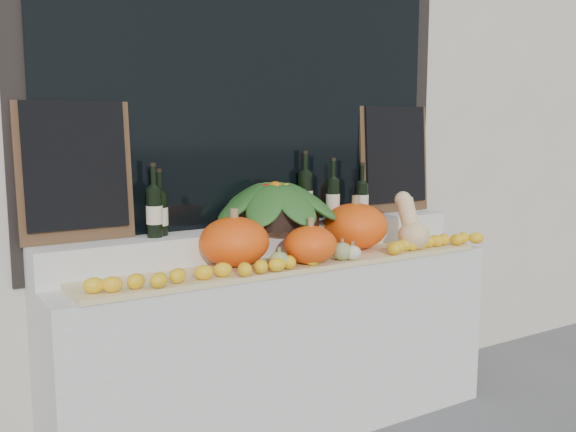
{
  "coord_description": "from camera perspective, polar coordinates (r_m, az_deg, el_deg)",
  "views": [
    {
      "loc": [
        -1.61,
        -1.15,
        1.57
      ],
      "look_at": [
        0.0,
        1.45,
        1.12
      ],
      "focal_mm": 40.0,
      "sensor_mm": 36.0,
      "label": 1
    }
  ],
  "objects": [
    {
      "name": "display_sill",
      "position": [
        3.32,
        -0.7,
        -11.54
      ],
      "size": [
        2.3,
        0.55,
        0.88
      ],
      "primitive_type": "cube",
      "color": "silver",
      "rests_on": "ground"
    },
    {
      "name": "straw_bedding",
      "position": [
        3.09,
        0.49,
        -4.3
      ],
      "size": [
        2.1,
        0.32,
        0.02
      ],
      "primitive_type": "cube",
      "color": "tan",
      "rests_on": "display_sill"
    },
    {
      "name": "wine_bottle_near_left",
      "position": [
        3.06,
        -11.32,
        0.25
      ],
      "size": [
        0.08,
        0.08,
        0.31
      ],
      "color": "black",
      "rests_on": "rear_tier"
    },
    {
      "name": "lemon_heap",
      "position": [
        2.99,
        1.62,
        -3.86
      ],
      "size": [
        2.2,
        0.16,
        0.06
      ],
      "primitive_type": null,
      "color": "yellow",
      "rests_on": "straw_bedding"
    },
    {
      "name": "chalkboard_right",
      "position": [
        3.84,
        9.47,
        5.18
      ],
      "size": [
        0.5,
        0.07,
        0.62
      ],
      "rotation": [
        -0.07,
        0.0,
        0.0
      ],
      "color": "#4C331E",
      "rests_on": "rear_tier"
    },
    {
      "name": "wine_bottle_far_right",
      "position": [
        3.6,
        6.57,
        1.48
      ],
      "size": [
        0.08,
        0.08,
        0.31
      ],
      "color": "black",
      "rests_on": "rear_tier"
    },
    {
      "name": "wine_bottle_tall",
      "position": [
        3.45,
        1.52,
        1.8
      ],
      "size": [
        0.08,
        0.08,
        0.38
      ],
      "color": "black",
      "rests_on": "rear_tier"
    },
    {
      "name": "wine_bottle_near_right",
      "position": [
        3.48,
        4.01,
        1.54
      ],
      "size": [
        0.08,
        0.08,
        0.34
      ],
      "color": "black",
      "rests_on": "rear_tier"
    },
    {
      "name": "produce_bowl",
      "position": [
        3.29,
        -1.16,
        1.1
      ],
      "size": [
        0.69,
        0.69,
        0.24
      ],
      "color": "black",
      "rests_on": "rear_tier"
    },
    {
      "name": "pumpkin_right",
      "position": [
        3.39,
        6.0,
        -0.9
      ],
      "size": [
        0.35,
        0.35,
        0.24
      ],
      "primitive_type": "ellipsoid",
      "rotation": [
        0.0,
        0.0,
        -0.03
      ],
      "color": "#FF550D",
      "rests_on": "straw_bedding"
    },
    {
      "name": "decorative_gourds",
      "position": [
        3.03,
        2.85,
        -3.41
      ],
      "size": [
        0.49,
        0.12,
        0.14
      ],
      "color": "#37691F",
      "rests_on": "straw_bedding"
    },
    {
      "name": "storefront_facade",
      "position": [
        3.82,
        -6.65,
        18.52
      ],
      "size": [
        7.0,
        0.94,
        4.5
      ],
      "color": "beige",
      "rests_on": "ground"
    },
    {
      "name": "chalkboard_left",
      "position": [
        2.97,
        -18.35,
        3.99
      ],
      "size": [
        0.5,
        0.07,
        0.62
      ],
      "rotation": [
        -0.07,
        0.0,
        0.0
      ],
      "color": "#4C331E",
      "rests_on": "rear_tier"
    },
    {
      "name": "wine_bottle_far_left",
      "position": [
        3.02,
        -11.8,
        0.4
      ],
      "size": [
        0.08,
        0.08,
        0.34
      ],
      "color": "black",
      "rests_on": "rear_tier"
    },
    {
      "name": "butternut_squash",
      "position": [
        3.44,
        10.89,
        -0.91
      ],
      "size": [
        0.16,
        0.22,
        0.3
      ],
      "color": "#EEC68C",
      "rests_on": "straw_bedding"
    },
    {
      "name": "pumpkin_left",
      "position": [
        2.98,
        -4.78,
        -2.27
      ],
      "size": [
        0.35,
        0.35,
        0.23
      ],
      "primitive_type": "ellipsoid",
      "rotation": [
        0.0,
        0.0,
        -0.08
      ],
      "color": "#FF550D",
      "rests_on": "straw_bedding"
    },
    {
      "name": "rear_tier",
      "position": [
        3.31,
        -2.06,
        -2.27
      ],
      "size": [
        2.3,
        0.25,
        0.16
      ],
      "primitive_type": "cube",
      "color": "silver",
      "rests_on": "display_sill"
    },
    {
      "name": "pumpkin_center",
      "position": [
        3.03,
        2.01,
        -2.57
      ],
      "size": [
        0.26,
        0.26,
        0.18
      ],
      "primitive_type": "ellipsoid",
      "rotation": [
        0.0,
        0.0,
        -0.04
      ],
      "color": "#FF550D",
      "rests_on": "straw_bedding"
    }
  ]
}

